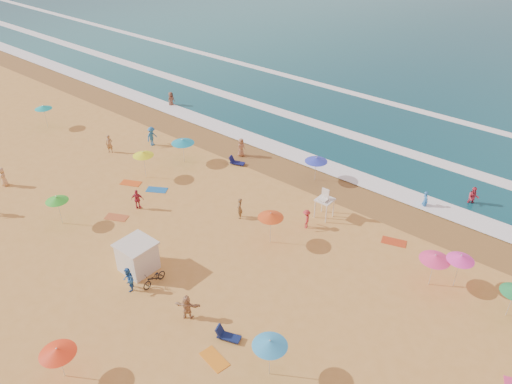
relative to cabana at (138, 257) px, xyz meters
The scene contains 11 objects.
ground 5.25m from the cabana, 57.87° to the left, with size 220.00×220.00×0.00m, color gold.
wet_sand 17.12m from the cabana, 80.76° to the left, with size 220.00×220.00×0.00m, color olive.
surf_foam 25.85m from the cabana, 83.90° to the left, with size 200.00×18.70×0.05m.
cabana is the anchor object (origin of this frame).
cabana_roof 1.06m from the cabana, ahead, with size 2.20×2.20×0.12m, color silver.
bicycle 1.99m from the cabana, ahead, with size 0.63×1.80×0.95m, color black.
lifeguard_stand 14.11m from the cabana, 64.45° to the left, with size 1.20×1.20×2.10m, color white, non-canonical shape.
beach_umbrellas 4.81m from the cabana, 64.12° to the left, with size 50.97×26.56×0.77m.
loungers 8.27m from the cabana, ahead, with size 44.77×23.19×0.34m.
towels 3.30m from the cabana, 31.50° to the left, with size 47.16×24.37×0.03m.
beachgoers 10.22m from the cabana, 77.21° to the left, with size 44.02×25.62×2.15m.
Camera 1 is at (19.10, -18.77, 21.79)m, focal length 35.00 mm.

